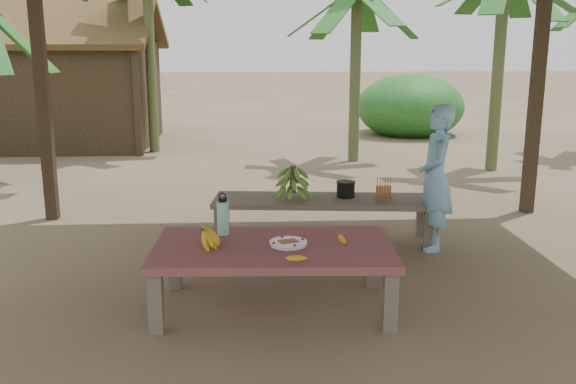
{
  "coord_description": "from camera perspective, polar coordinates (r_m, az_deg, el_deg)",
  "views": [
    {
      "loc": [
        -0.49,
        -4.99,
        1.99
      ],
      "look_at": [
        -0.2,
        0.08,
        0.8
      ],
      "focal_mm": 40.0,
      "sensor_mm": 36.0,
      "label": 1
    }
  ],
  "objects": [
    {
      "name": "ground",
      "position": [
        5.4,
        2.24,
        -8.48
      ],
      "size": [
        80.0,
        80.0,
        0.0
      ],
      "primitive_type": "plane",
      "color": "brown",
      "rests_on": "ground"
    },
    {
      "name": "work_table",
      "position": [
        4.86,
        -1.29,
        -5.47
      ],
      "size": [
        1.84,
        1.07,
        0.5
      ],
      "rotation": [
        0.0,
        0.0,
        -0.04
      ],
      "color": "brown",
      "rests_on": "ground"
    },
    {
      "name": "bench",
      "position": [
        6.5,
        3.1,
        -1.05
      ],
      "size": [
        2.25,
        0.81,
        0.45
      ],
      "rotation": [
        0.0,
        0.0,
        -0.1
      ],
      "color": "brown",
      "rests_on": "ground"
    },
    {
      "name": "ripe_banana_bunch",
      "position": [
        4.83,
        -7.63,
        -3.97
      ],
      "size": [
        0.26,
        0.22,
        0.15
      ],
      "primitive_type": null,
      "rotation": [
        0.0,
        0.0,
        0.03
      ],
      "color": "yellow",
      "rests_on": "work_table"
    },
    {
      "name": "plate",
      "position": [
        4.83,
        0.02,
        -4.58
      ],
      "size": [
        0.29,
        0.29,
        0.04
      ],
      "color": "white",
      "rests_on": "work_table"
    },
    {
      "name": "loose_banana_front",
      "position": [
        4.49,
        0.75,
        -5.93
      ],
      "size": [
        0.17,
        0.09,
        0.04
      ],
      "primitive_type": "ellipsoid",
      "rotation": [
        0.0,
        0.0,
        1.88
      ],
      "color": "yellow",
      "rests_on": "work_table"
    },
    {
      "name": "loose_banana_side",
      "position": [
        4.93,
        4.84,
        -4.22
      ],
      "size": [
        0.06,
        0.16,
        0.04
      ],
      "primitive_type": "ellipsoid",
      "rotation": [
        0.0,
        0.0,
        0.12
      ],
      "color": "yellow",
      "rests_on": "work_table"
    },
    {
      "name": "water_flask",
      "position": [
        5.1,
        -5.8,
        -2.21
      ],
      "size": [
        0.09,
        0.09,
        0.34
      ],
      "color": "#3EBCC3",
      "rests_on": "work_table"
    },
    {
      "name": "green_banana_stalk",
      "position": [
        6.45,
        0.43,
        0.96
      ],
      "size": [
        0.33,
        0.33,
        0.35
      ],
      "primitive_type": null,
      "rotation": [
        0.0,
        0.0,
        -0.1
      ],
      "color": "#598C2D",
      "rests_on": "bench"
    },
    {
      "name": "cooking_pot",
      "position": [
        6.55,
        5.15,
        0.22
      ],
      "size": [
        0.18,
        0.18,
        0.16
      ],
      "primitive_type": "cylinder",
      "color": "black",
      "rests_on": "bench"
    },
    {
      "name": "skewer_rack",
      "position": [
        6.45,
        8.49,
        0.3
      ],
      "size": [
        0.19,
        0.1,
        0.24
      ],
      "primitive_type": null,
      "rotation": [
        0.0,
        0.0,
        -0.1
      ],
      "color": "#A57F47",
      "rests_on": "bench"
    },
    {
      "name": "woman",
      "position": [
        6.35,
        12.97,
        1.22
      ],
      "size": [
        0.41,
        0.56,
        1.42
      ],
      "primitive_type": "imported",
      "rotation": [
        0.0,
        0.0,
        -1.7
      ],
      "color": "#6DA7CF",
      "rests_on": "ground"
    },
    {
      "name": "hut",
      "position": [
        13.62,
        -20.6,
        8.62
      ],
      "size": [
        4.4,
        3.43,
        2.85
      ],
      "color": "black",
      "rests_on": "ground"
    },
    {
      "name": "banana_plant_n",
      "position": [
        10.93,
        6.14,
        16.27
      ],
      "size": [
        1.8,
        1.8,
        3.08
      ],
      "color": "#596638",
      "rests_on": "ground"
    }
  ]
}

